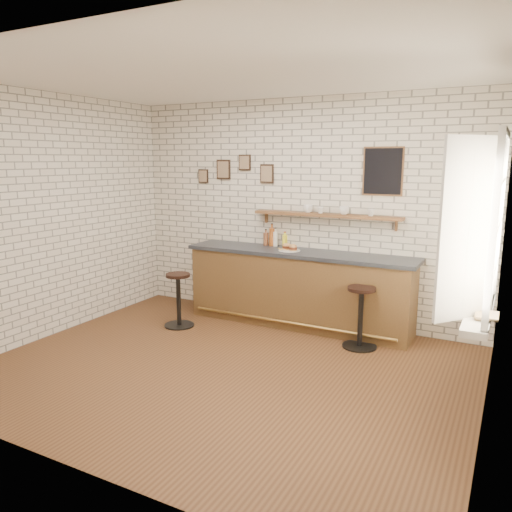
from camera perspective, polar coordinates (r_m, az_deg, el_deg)
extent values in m
plane|color=brown|center=(5.46, -3.52, -12.74)|extent=(5.00, 5.00, 0.00)
cube|color=brown|center=(6.69, 4.86, -3.90)|extent=(3.00, 0.58, 0.96)
cube|color=#2D333A|center=(6.58, 4.93, 0.35)|extent=(3.10, 0.62, 0.05)
cylinder|color=olive|center=(6.51, 3.70, -7.61)|extent=(2.79, 0.04, 0.04)
cylinder|color=white|center=(6.59, 3.82, 0.66)|extent=(0.28, 0.28, 0.01)
cylinder|color=#E0B84F|center=(6.59, 4.30, 0.72)|extent=(0.05, 0.05, 0.00)
cylinder|color=#E0B84F|center=(6.58, 4.02, 0.70)|extent=(0.05, 0.05, 0.00)
cylinder|color=#E0B84F|center=(6.69, 3.22, 0.89)|extent=(0.06, 0.06, 0.00)
cylinder|color=#E0B84F|center=(6.63, 4.25, 0.77)|extent=(0.06, 0.06, 0.00)
cylinder|color=#E0B84F|center=(6.60, 2.85, 0.76)|extent=(0.06, 0.06, 0.00)
cylinder|color=#E0B84F|center=(6.59, 4.29, 0.71)|extent=(0.04, 0.04, 0.00)
cylinder|color=#E0B84F|center=(6.56, 3.56, 0.68)|extent=(0.05, 0.05, 0.00)
cylinder|color=#E0B84F|center=(6.58, 2.81, 0.72)|extent=(0.04, 0.04, 0.00)
cylinder|color=#E0B84F|center=(6.68, 2.64, 0.87)|extent=(0.05, 0.05, 0.00)
cylinder|color=#E0B84F|center=(6.54, 4.08, 0.64)|extent=(0.06, 0.06, 0.00)
cylinder|color=#E0B84F|center=(6.66, 3.08, 0.85)|extent=(0.04, 0.04, 0.00)
cylinder|color=#E0B84F|center=(6.57, 4.01, 0.69)|extent=(0.05, 0.05, 0.00)
cylinder|color=brown|center=(6.97, 1.13, 1.96)|extent=(0.07, 0.07, 0.18)
cylinder|color=brown|center=(6.96, 1.14, 2.85)|extent=(0.03, 0.03, 0.04)
cylinder|color=black|center=(6.95, 1.14, 3.05)|extent=(0.03, 0.03, 0.01)
cylinder|color=silver|center=(6.91, 2.24, 1.96)|extent=(0.07, 0.07, 0.20)
cylinder|color=silver|center=(6.89, 2.25, 2.97)|extent=(0.02, 0.02, 0.04)
cylinder|color=black|center=(6.89, 2.25, 3.20)|extent=(0.03, 0.03, 0.01)
cylinder|color=#9D4C19|center=(6.93, 1.82, 2.17)|extent=(0.08, 0.08, 0.25)
cylinder|color=#9D4C19|center=(6.91, 1.83, 3.41)|extent=(0.03, 0.03, 0.06)
cylinder|color=black|center=(6.90, 1.83, 3.70)|extent=(0.03, 0.03, 0.01)
cylinder|color=yellow|center=(6.85, 3.31, 1.73)|extent=(0.07, 0.07, 0.17)
cylinder|color=yellow|center=(6.84, 3.32, 2.56)|extent=(0.03, 0.03, 0.03)
cylinder|color=maroon|center=(6.83, 3.32, 2.75)|extent=(0.03, 0.03, 0.01)
cylinder|color=black|center=(6.83, -8.75, -7.81)|extent=(0.40, 0.40, 0.02)
cylinder|color=black|center=(6.73, -8.83, -5.08)|extent=(0.06, 0.06, 0.66)
cylinder|color=black|center=(6.64, -8.92, -2.18)|extent=(0.38, 0.38, 0.04)
cylinder|color=black|center=(6.16, 11.72, -10.05)|extent=(0.41, 0.41, 0.02)
cylinder|color=black|center=(6.04, 11.85, -6.97)|extent=(0.06, 0.06, 0.67)
cylinder|color=black|center=(5.94, 11.99, -3.69)|extent=(0.38, 0.38, 0.04)
cube|color=brown|center=(6.59, 7.97, 4.65)|extent=(2.00, 0.18, 0.04)
cube|color=brown|center=(7.01, 1.20, 4.48)|extent=(0.03, 0.04, 0.16)
cube|color=brown|center=(6.42, 15.75, 3.46)|extent=(0.03, 0.04, 0.16)
imported|color=white|center=(6.67, 5.98, 5.39)|extent=(0.15, 0.15, 0.10)
imported|color=white|center=(6.61, 7.40, 5.22)|extent=(0.10, 0.10, 0.08)
imported|color=white|center=(6.50, 10.03, 5.15)|extent=(0.13, 0.13, 0.10)
imported|color=white|center=(6.41, 12.99, 4.86)|extent=(0.10, 0.10, 0.08)
cube|color=black|center=(7.32, -3.73, 9.84)|extent=(0.22, 0.02, 0.28)
cube|color=black|center=(7.14, -1.30, 10.63)|extent=(0.18, 0.02, 0.22)
cube|color=black|center=(6.98, 1.26, 9.39)|extent=(0.20, 0.02, 0.26)
cube|color=black|center=(7.51, -6.03, 9.07)|extent=(0.16, 0.02, 0.20)
cube|color=black|center=(6.43, 14.31, 9.36)|extent=(0.46, 0.02, 0.56)
cube|color=white|center=(4.75, 24.19, -5.85)|extent=(0.20, 1.35, 0.06)
cube|color=white|center=(4.57, 26.59, 12.39)|extent=(0.05, 1.30, 0.06)
cube|color=white|center=(4.75, 25.03, -5.93)|extent=(0.05, 1.30, 0.06)
cube|color=white|center=(4.01, 25.44, 2.05)|extent=(0.05, 0.06, 1.50)
cube|color=white|center=(5.20, 26.06, 3.83)|extent=(0.05, 0.06, 1.50)
cube|color=white|center=(4.31, 23.64, 2.76)|extent=(0.40, 0.46, 1.46)
cube|color=white|center=(4.91, 24.19, 3.62)|extent=(0.40, 0.46, 1.46)
imported|color=tan|center=(4.50, 23.75, -6.20)|extent=(0.18, 0.24, 0.02)
imported|color=tan|center=(4.47, 23.75, -6.04)|extent=(0.18, 0.24, 0.02)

